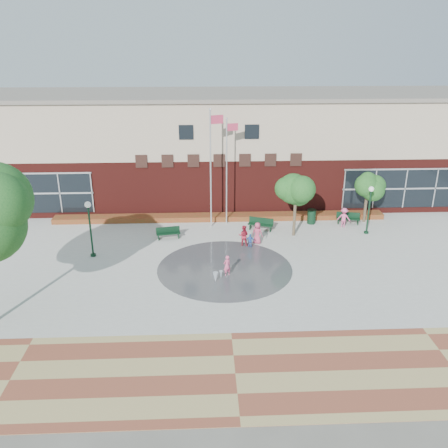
{
  "coord_description": "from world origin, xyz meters",
  "views": [
    {
      "loc": [
        -1.22,
        -23.5,
        13.36
      ],
      "look_at": [
        0.0,
        4.0,
        2.6
      ],
      "focal_mm": 38.0,
      "sensor_mm": 36.0,
      "label": 1
    }
  ],
  "objects_px": {
    "trash_can": "(311,216)",
    "child_splash": "(227,266)",
    "flagpole_left": "(227,167)",
    "flagpole_right": "(211,163)",
    "bench_left": "(168,235)"
  },
  "relations": [
    {
      "from": "flagpole_left",
      "to": "trash_can",
      "type": "xyz_separation_m",
      "value": [
        6.52,
        -0.28,
        -3.96
      ]
    },
    {
      "from": "flagpole_left",
      "to": "flagpole_right",
      "type": "relative_size",
      "value": 0.92
    },
    {
      "from": "bench_left",
      "to": "trash_can",
      "type": "distance_m",
      "value": 11.18
    },
    {
      "from": "child_splash",
      "to": "trash_can",
      "type": "bearing_deg",
      "value": -161.38
    },
    {
      "from": "child_splash",
      "to": "bench_left",
      "type": "bearing_deg",
      "value": -88.02
    },
    {
      "from": "flagpole_left",
      "to": "trash_can",
      "type": "height_order",
      "value": "flagpole_left"
    },
    {
      "from": "flagpole_left",
      "to": "bench_left",
      "type": "bearing_deg",
      "value": -164.88
    },
    {
      "from": "flagpole_left",
      "to": "bench_left",
      "type": "relative_size",
      "value": 4.64
    },
    {
      "from": "flagpole_left",
      "to": "child_splash",
      "type": "relative_size",
      "value": 6.08
    },
    {
      "from": "trash_can",
      "to": "child_splash",
      "type": "xyz_separation_m",
      "value": [
        -6.97,
        -8.41,
        0.09
      ]
    },
    {
      "from": "flagpole_right",
      "to": "child_splash",
      "type": "xyz_separation_m",
      "value": [
        0.75,
        -8.16,
        -4.29
      ]
    },
    {
      "from": "child_splash",
      "to": "flagpole_right",
      "type": "bearing_deg",
      "value": -116.52
    },
    {
      "from": "trash_can",
      "to": "child_splash",
      "type": "height_order",
      "value": "child_splash"
    },
    {
      "from": "flagpole_right",
      "to": "trash_can",
      "type": "distance_m",
      "value": 8.87
    },
    {
      "from": "flagpole_right",
      "to": "trash_can",
      "type": "bearing_deg",
      "value": -18.82
    }
  ]
}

